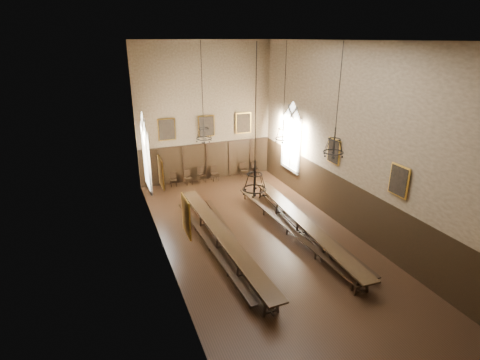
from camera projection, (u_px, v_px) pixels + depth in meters
floor at (262, 240)px, 17.94m from camera, size 9.00×18.00×0.02m
ceiling at (267, 40)px, 14.72m from camera, size 9.00×18.00×0.02m
wall_back at (205, 114)px, 24.16m from camera, size 9.00×0.02×9.00m
wall_front at (431, 254)px, 8.49m from camera, size 9.00×0.02×9.00m
wall_left at (161, 162)px, 14.79m from camera, size 0.02×18.00×9.00m
wall_right at (350, 140)px, 17.87m from camera, size 0.02×18.00×9.00m
wainscot_panelling at (263, 217)px, 17.49m from camera, size 9.00×18.00×2.50m
table_left at (222, 241)px, 17.08m from camera, size 1.15×10.68×0.83m
table_right at (302, 227)px, 18.31m from camera, size 1.22×10.75×0.84m
bench_left_outer at (209, 246)px, 16.94m from camera, size 0.73×9.25×0.42m
bench_left_inner at (234, 243)px, 17.17m from camera, size 0.64×9.51×0.43m
bench_right_inner at (287, 229)px, 18.33m from camera, size 0.92×10.40×0.47m
bench_right_outer at (310, 225)px, 18.75m from camera, size 0.34×9.93×0.45m
chair_1 at (174, 182)px, 24.39m from camera, size 0.45×0.45×0.90m
chair_2 at (188, 180)px, 24.69m from camera, size 0.47×0.47×0.94m
chair_3 at (202, 177)px, 25.09m from camera, size 0.49×0.49×1.04m
chair_4 at (215, 176)px, 25.38m from camera, size 0.47×0.47×1.02m
chair_6 at (243, 172)px, 26.12m from camera, size 0.45×0.45×0.96m
chair_7 at (255, 171)px, 26.47m from camera, size 0.42×0.42×0.94m
chandelier_back_left at (204, 131)px, 17.80m from camera, size 0.76×0.76×4.56m
chandelier_back_right at (283, 132)px, 19.49m from camera, size 0.81×0.81×5.01m
chandelier_front_left at (255, 180)px, 13.20m from camera, size 0.86×0.86×5.10m
chandelier_front_right at (334, 145)px, 14.41m from camera, size 0.80×0.80×4.20m
portrait_back_0 at (167, 130)px, 23.45m from camera, size 1.10×0.12×1.40m
portrait_back_1 at (206, 126)px, 24.34m from camera, size 1.10×0.12×1.40m
portrait_back_2 at (243, 123)px, 25.22m from camera, size 1.10×0.12×1.40m
portrait_left_0 at (161, 172)px, 15.99m from camera, size 0.12×1.00×1.30m
portrait_left_1 at (186, 216)px, 12.08m from camera, size 0.12×1.00×1.30m
portrait_right_0 at (334, 151)px, 18.98m from camera, size 0.12×1.00×1.30m
portrait_right_1 at (399, 181)px, 15.06m from camera, size 0.12×1.00×1.30m
window_right at (291, 136)px, 23.02m from camera, size 0.20×2.20×4.60m
window_left at (145, 151)px, 19.99m from camera, size 0.20×2.20×4.60m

